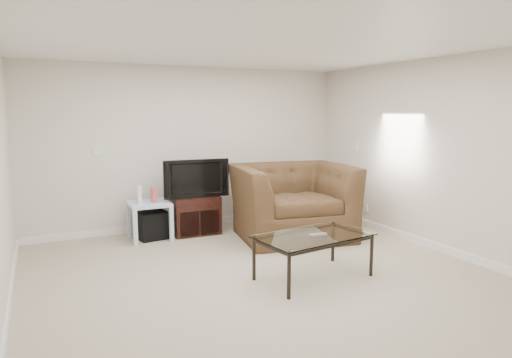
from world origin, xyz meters
name	(u,v)px	position (x,y,z in m)	size (l,w,h in m)	color
floor	(262,276)	(0.00, 0.00, 0.00)	(5.00, 5.00, 0.00)	tan
ceiling	(263,44)	(0.00, 0.00, 2.50)	(5.00, 5.00, 0.00)	white
wall_back	(191,148)	(0.00, 2.50, 1.25)	(5.00, 0.02, 2.50)	silver
wall_right	(433,155)	(2.50, 0.00, 1.25)	(0.02, 5.00, 2.50)	silver
plate_back	(97,151)	(-1.40, 2.49, 1.25)	(0.12, 0.02, 0.12)	white
plate_right_switch	(356,147)	(2.49, 1.60, 1.25)	(0.02, 0.09, 0.13)	white
plate_right_outlet	(366,208)	(2.49, 1.30, 0.30)	(0.02, 0.08, 0.12)	white
tv_stand	(195,215)	(-0.10, 2.05, 0.28)	(0.68, 0.47, 0.57)	black
dvd_player	(196,203)	(-0.10, 2.01, 0.47)	(0.38, 0.27, 0.05)	black
television	(195,178)	(-0.10, 2.02, 0.85)	(0.90, 0.18, 0.56)	black
side_table	(150,221)	(-0.78, 2.05, 0.27)	(0.56, 0.56, 0.53)	#ABCAD3
subwoofer	(152,225)	(-0.75, 2.07, 0.19)	(0.41, 0.41, 0.41)	black
game_console	(139,195)	(-0.92, 2.03, 0.66)	(0.06, 0.18, 0.25)	white
game_case	(154,195)	(-0.72, 2.03, 0.64)	(0.06, 0.16, 0.21)	#CC4C4C
recliner	(292,189)	(1.12, 1.29, 0.70)	(1.61, 1.05, 1.41)	brown
coffee_table	(313,256)	(0.48, -0.29, 0.24)	(1.24, 0.70, 0.49)	black
remote	(318,235)	(0.51, -0.34, 0.50)	(0.19, 0.05, 0.02)	#B2B2B7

